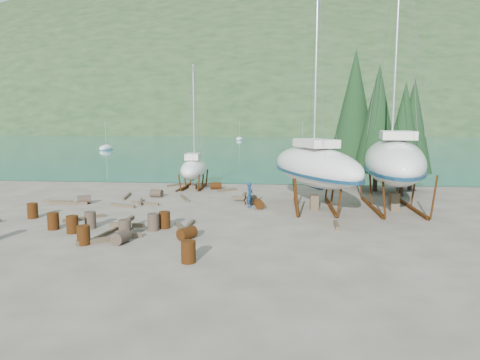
# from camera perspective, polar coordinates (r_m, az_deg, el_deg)

# --- Properties ---
(ground) EXTENTS (600.00, 600.00, 0.00)m
(ground) POSITION_cam_1_polar(r_m,az_deg,el_deg) (23.96, -6.63, -5.62)
(ground) COLOR #5D5749
(ground) RESTS_ON ground
(bay_water) EXTENTS (700.00, 700.00, 0.00)m
(bay_water) POSITION_cam_1_polar(r_m,az_deg,el_deg) (337.87, 4.68, 6.72)
(bay_water) COLOR #186378
(bay_water) RESTS_ON ground
(far_hill) EXTENTS (800.00, 360.00, 110.00)m
(far_hill) POSITION_cam_1_polar(r_m,az_deg,el_deg) (342.87, 4.69, 6.73)
(far_hill) COLOR #1C3018
(far_hill) RESTS_ON ground
(far_house_left) EXTENTS (6.60, 5.60, 5.60)m
(far_house_left) POSITION_cam_1_polar(r_m,az_deg,el_deg) (222.50, -11.57, 6.86)
(far_house_left) COLOR beige
(far_house_left) RESTS_ON ground
(far_house_center) EXTENTS (6.60, 5.60, 5.60)m
(far_house_center) POSITION_cam_1_polar(r_m,az_deg,el_deg) (214.26, -1.21, 6.99)
(far_house_center) COLOR beige
(far_house_center) RESTS_ON ground
(far_house_right) EXTENTS (6.60, 5.60, 5.60)m
(far_house_right) POSITION_cam_1_polar(r_m,az_deg,el_deg) (214.28, 12.28, 6.82)
(far_house_right) COLOR beige
(far_house_right) RESTS_ON ground
(cypress_near_right) EXTENTS (3.60, 3.60, 10.00)m
(cypress_near_right) POSITION_cam_1_polar(r_m,az_deg,el_deg) (35.60, 17.89, 7.80)
(cypress_near_right) COLOR black
(cypress_near_right) RESTS_ON ground
(cypress_mid_right) EXTENTS (3.06, 3.06, 8.50)m
(cypress_mid_right) POSITION_cam_1_polar(r_m,az_deg,el_deg) (34.02, 21.03, 6.21)
(cypress_mid_right) COLOR black
(cypress_mid_right) RESTS_ON ground
(cypress_back_left) EXTENTS (4.14, 4.14, 11.50)m
(cypress_back_left) POSITION_cam_1_polar(r_m,az_deg,el_deg) (37.30, 15.01, 9.22)
(cypress_back_left) COLOR black
(cypress_back_left) RESTS_ON ground
(cypress_far_right) EXTENTS (3.24, 3.24, 9.00)m
(cypress_far_right) POSITION_cam_1_polar(r_m,az_deg,el_deg) (37.31, 22.06, 6.69)
(cypress_far_right) COLOR black
(cypress_far_right) RESTS_ON ground
(moored_boat_left) EXTENTS (2.00, 5.00, 6.05)m
(moored_boat_left) POSITION_cam_1_polar(r_m,az_deg,el_deg) (90.01, -17.42, 4.08)
(moored_boat_left) COLOR white
(moored_boat_left) RESTS_ON ground
(moored_boat_mid) EXTENTS (2.00, 5.00, 6.05)m
(moored_boat_mid) POSITION_cam_1_polar(r_m,az_deg,el_deg) (103.04, 8.31, 4.76)
(moored_boat_mid) COLOR white
(moored_boat_mid) RESTS_ON ground
(moored_boat_far) EXTENTS (2.00, 5.00, 6.05)m
(moored_boat_far) POSITION_cam_1_polar(r_m,az_deg,el_deg) (133.52, -0.09, 5.49)
(moored_boat_far) COLOR white
(moored_boat_far) RESTS_ON ground
(large_sailboat_near) EXTENTS (6.79, 11.23, 17.05)m
(large_sailboat_near) POSITION_cam_1_polar(r_m,az_deg,el_deg) (27.71, 9.89, 1.89)
(large_sailboat_near) COLOR white
(large_sailboat_near) RESTS_ON ground
(large_sailboat_far) EXTENTS (5.31, 12.40, 18.98)m
(large_sailboat_far) POSITION_cam_1_polar(r_m,az_deg,el_deg) (28.72, 19.79, 2.45)
(large_sailboat_far) COLOR white
(large_sailboat_far) RESTS_ON ground
(small_sailboat_shore) EXTENTS (2.38, 6.47, 10.19)m
(small_sailboat_shore) POSITION_cam_1_polar(r_m,az_deg,el_deg) (35.94, -6.19, 1.56)
(small_sailboat_shore) COLOR white
(small_sailboat_shore) RESTS_ON ground
(worker) EXTENTS (0.54, 0.69, 1.65)m
(worker) POSITION_cam_1_polar(r_m,az_deg,el_deg) (27.72, 1.32, -2.01)
(worker) COLOR #112D4E
(worker) RESTS_ON ground
(drum_1) EXTENTS (0.75, 0.98, 0.58)m
(drum_1) POSITION_cam_1_polar(r_m,az_deg,el_deg) (20.41, -15.54, -7.37)
(drum_1) COLOR #2D2823
(drum_1) RESTS_ON ground
(drum_3) EXTENTS (0.58, 0.58, 0.88)m
(drum_3) POSITION_cam_1_polar(r_m,az_deg,el_deg) (20.70, -20.13, -6.92)
(drum_3) COLOR #522C0E
(drum_3) RESTS_ON ground
(drum_4) EXTENTS (0.91, 0.63, 0.58)m
(drum_4) POSITION_cam_1_polar(r_m,az_deg,el_deg) (35.38, -3.23, -0.78)
(drum_4) COLOR #522C0E
(drum_4) RESTS_ON ground
(drum_5) EXTENTS (0.58, 0.58, 0.88)m
(drum_5) POSITION_cam_1_polar(r_m,az_deg,el_deg) (22.38, -11.50, -5.52)
(drum_5) COLOR #2D2823
(drum_5) RESTS_ON ground
(drum_6) EXTENTS (0.76, 0.99, 0.58)m
(drum_6) POSITION_cam_1_polar(r_m,az_deg,el_deg) (27.54, 2.53, -3.21)
(drum_6) COLOR #522C0E
(drum_6) RESTS_ON ground
(drum_7) EXTENTS (0.58, 0.58, 0.88)m
(drum_7) POSITION_cam_1_polar(r_m,az_deg,el_deg) (17.17, -6.89, -9.48)
(drum_7) COLOR #522C0E
(drum_7) RESTS_ON ground
(drum_8) EXTENTS (0.58, 0.58, 0.88)m
(drum_8) POSITION_cam_1_polar(r_m,az_deg,el_deg) (27.45, -25.92, -3.70)
(drum_8) COLOR #522C0E
(drum_8) RESTS_ON ground
(drum_9) EXTENTS (0.97, 0.73, 0.58)m
(drum_9) POSITION_cam_1_polar(r_m,az_deg,el_deg) (32.26, -11.08, -1.74)
(drum_9) COLOR #2D2823
(drum_9) RESTS_ON ground
(drum_10) EXTENTS (0.58, 0.58, 0.88)m
(drum_10) POSITION_cam_1_polar(r_m,az_deg,el_deg) (23.01, -21.44, -5.54)
(drum_10) COLOR #522C0E
(drum_10) RESTS_ON ground
(drum_11) EXTENTS (0.79, 1.00, 0.58)m
(drum_11) POSITION_cam_1_polar(r_m,az_deg,el_deg) (28.98, 1.55, -2.66)
(drum_11) COLOR #2D2823
(drum_11) RESTS_ON ground
(drum_12) EXTENTS (0.97, 1.05, 0.58)m
(drum_12) POSITION_cam_1_polar(r_m,az_deg,el_deg) (20.54, -7.08, -7.04)
(drum_12) COLOR #522C0E
(drum_12) RESTS_ON ground
(drum_13) EXTENTS (0.58, 0.58, 0.88)m
(drum_13) POSITION_cam_1_polar(r_m,az_deg,el_deg) (24.16, -23.64, -5.04)
(drum_13) COLOR #522C0E
(drum_13) RESTS_ON ground
(drum_14) EXTENTS (0.58, 0.58, 0.88)m
(drum_14) POSITION_cam_1_polar(r_m,az_deg,el_deg) (22.74, -10.01, -5.27)
(drum_14) COLOR #522C0E
(drum_14) RESTS_ON ground
(drum_15) EXTENTS (1.05, 0.91, 0.58)m
(drum_15) POSITION_cam_1_polar(r_m,az_deg,el_deg) (30.95, -20.06, -2.46)
(drum_15) COLOR #2D2823
(drum_15) RESTS_ON ground
(drum_16) EXTENTS (0.58, 0.58, 0.88)m
(drum_16) POSITION_cam_1_polar(r_m,az_deg,el_deg) (23.70, -19.33, -5.06)
(drum_16) COLOR #2D2823
(drum_16) RESTS_ON ground
(drum_17) EXTENTS (0.58, 0.58, 0.88)m
(drum_17) POSITION_cam_1_polar(r_m,az_deg,el_deg) (21.31, -15.10, -6.30)
(drum_17) COLOR #2D2823
(drum_17) RESTS_ON ground
(timber_0) EXTENTS (0.39, 2.40, 0.14)m
(timber_0) POSITION_cam_1_polar(r_m,az_deg,el_deg) (35.33, -8.03, -1.22)
(timber_0) COLOR brown
(timber_0) RESTS_ON ground
(timber_1) EXTENTS (0.27, 1.67, 0.19)m
(timber_1) POSITION_cam_1_polar(r_m,az_deg,el_deg) (23.32, 12.75, -5.88)
(timber_1) COLOR brown
(timber_1) RESTS_ON ground
(timber_2) EXTENTS (2.54, 0.42, 0.19)m
(timber_2) POSITION_cam_1_polar(r_m,az_deg,el_deg) (31.08, -21.87, -2.88)
(timber_2) COLOR brown
(timber_2) RESTS_ON ground
(timber_3) EXTENTS (0.56, 3.27, 0.15)m
(timber_3) POSITION_cam_1_polar(r_m,az_deg,el_deg) (22.70, -16.59, -6.45)
(timber_3) COLOR brown
(timber_3) RESTS_ON ground
(timber_4) EXTENTS (0.76, 2.20, 0.17)m
(timber_4) POSITION_cam_1_polar(r_m,az_deg,el_deg) (30.09, -13.10, -2.87)
(timber_4) COLOR brown
(timber_4) RESTS_ON ground
(timber_5) EXTENTS (1.21, 2.49, 0.16)m
(timber_5) POSITION_cam_1_polar(r_m,az_deg,el_deg) (22.20, -7.84, -6.49)
(timber_5) COLOR brown
(timber_5) RESTS_ON ground
(timber_6) EXTENTS (1.47, 1.27, 0.19)m
(timber_6) POSITION_cam_1_polar(r_m,az_deg,el_deg) (34.51, -1.74, -1.32)
(timber_6) COLOR brown
(timber_6) RESTS_ON ground
(timber_7) EXTENTS (0.22, 1.81, 0.17)m
(timber_7) POSITION_cam_1_polar(r_m,az_deg,el_deg) (23.07, -6.74, -5.92)
(timber_7) COLOR brown
(timber_7) RESTS_ON ground
(timber_8) EXTENTS (1.87, 0.80, 0.19)m
(timber_8) POSITION_cam_1_polar(r_m,az_deg,el_deg) (28.99, -15.37, -3.32)
(timber_8) COLOR brown
(timber_8) RESTS_ON ground
(timber_9) EXTENTS (1.87, 2.20, 0.15)m
(timber_9) POSITION_cam_1_polar(r_m,az_deg,el_deg) (38.04, -8.06, -0.58)
(timber_9) COLOR brown
(timber_9) RESTS_ON ground
(timber_10) EXTENTS (1.12, 2.30, 0.16)m
(timber_10) POSITION_cam_1_polar(r_m,az_deg,el_deg) (31.09, -7.43, -2.40)
(timber_10) COLOR brown
(timber_10) RESTS_ON ground
(timber_11) EXTENTS (2.13, 0.79, 0.15)m
(timber_11) POSITION_cam_1_polar(r_m,az_deg,el_deg) (29.60, -12.57, -3.04)
(timber_11) COLOR brown
(timber_11) RESTS_ON ground
(timber_12) EXTENTS (1.82, 1.83, 0.17)m
(timber_12) POSITION_cam_1_polar(r_m,az_deg,el_deg) (26.03, -20.06, -4.78)
(timber_12) COLOR brown
(timber_12) RESTS_ON ground
(timber_15) EXTENTS (0.62, 2.77, 0.15)m
(timber_15) POSITION_cam_1_polar(r_m,az_deg,el_deg) (32.77, -14.85, -2.09)
(timber_15) COLOR brown
(timber_15) RESTS_ON ground
(timber_16) EXTENTS (2.53, 1.95, 0.23)m
(timber_16) POSITION_cam_1_polar(r_m,az_deg,el_deg) (20.96, -16.95, -7.52)
(timber_16) COLOR brown
(timber_16) RESTS_ON ground
(timber_17) EXTENTS (2.22, 0.46, 0.16)m
(timber_17) POSITION_cam_1_polar(r_m,az_deg,el_deg) (32.06, -23.14, -2.65)
(timber_17) COLOR brown
(timber_17) RESTS_ON ground
(timber_pile_fore) EXTENTS (1.80, 1.80, 0.60)m
(timber_pile_fore) POSITION_cam_1_polar(r_m,az_deg,el_deg) (22.68, -14.85, -5.81)
(timber_pile_fore) COLOR brown
(timber_pile_fore) RESTS_ON ground
(timber_pile_aft) EXTENTS (1.80, 1.80, 0.60)m
(timber_pile_aft) POSITION_cam_1_polar(r_m,az_deg,el_deg) (29.57, 0.58, -2.43)
(timber_pile_aft) COLOR brown
(timber_pile_aft) RESTS_ON ground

